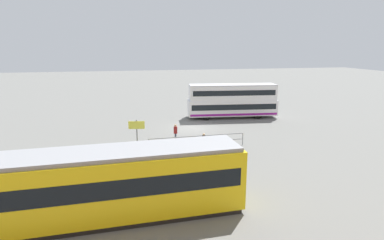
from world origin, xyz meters
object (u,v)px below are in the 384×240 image
tram_yellow (82,186)px  info_sign (137,129)px  pedestrian_crossing (204,141)px  double_decker_bus (232,101)px  pedestrian_near_railing (175,132)px

tram_yellow → info_sign: bearing=-106.5°
pedestrian_crossing → double_decker_bus: bearing=-119.3°
pedestrian_near_railing → pedestrian_crossing: size_ratio=1.01×
pedestrian_near_railing → pedestrian_crossing: (-1.73, 3.20, -0.01)m
pedestrian_crossing → tram_yellow: bearing=46.2°
double_decker_bus → pedestrian_crossing: (6.35, 11.32, -1.10)m
tram_yellow → info_sign: tram_yellow is taller
pedestrian_crossing → info_sign: bearing=-18.5°
double_decker_bus → info_sign: 14.97m
double_decker_bus → tram_yellow: bearing=53.8°
pedestrian_near_railing → tram_yellow: bearing=61.2°
pedestrian_near_railing → info_sign: 3.80m
double_decker_bus → tram_yellow: double_decker_bus is taller
pedestrian_crossing → info_sign: size_ratio=0.63×
pedestrian_near_railing → info_sign: size_ratio=0.64×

